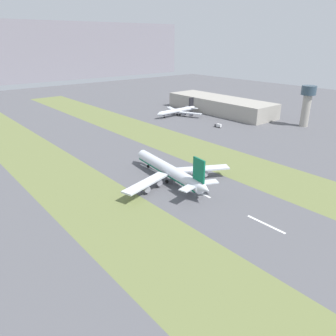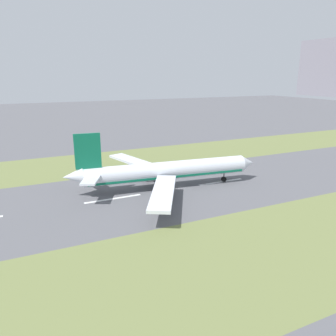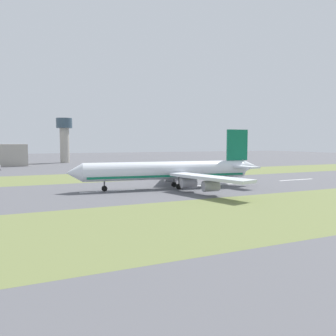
# 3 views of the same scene
# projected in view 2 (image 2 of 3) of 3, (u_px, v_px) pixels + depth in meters

# --- Properties ---
(ground_plane) EXTENTS (800.00, 800.00, 0.00)m
(ground_plane) POSITION_uv_depth(u_px,v_px,m) (181.00, 188.00, 111.83)
(ground_plane) COLOR #56565B
(grass_median_west) EXTENTS (40.00, 600.00, 0.01)m
(grass_median_west) POSITION_uv_depth(u_px,v_px,m) (137.00, 159.00, 151.09)
(grass_median_west) COLOR olive
(grass_median_west) RESTS_ON ground
(grass_median_east) EXTENTS (40.00, 600.00, 0.01)m
(grass_median_east) POSITION_uv_depth(u_px,v_px,m) (274.00, 249.00, 72.56)
(grass_median_east) COLOR olive
(grass_median_east) RESTS_ON ground
(centreline_dash_mid) EXTENTS (1.20, 18.00, 0.01)m
(centreline_dash_mid) POSITION_uv_depth(u_px,v_px,m) (113.00, 199.00, 102.16)
(centreline_dash_mid) COLOR silver
(centreline_dash_mid) RESTS_ON ground
(centreline_dash_far) EXTENTS (1.20, 18.00, 0.01)m
(centreline_dash_far) POSITION_uv_depth(u_px,v_px,m) (221.00, 182.00, 118.34)
(centreline_dash_far) COLOR silver
(centreline_dash_far) RESTS_ON ground
(airplane_main_jet) EXTENTS (63.70, 67.19, 20.20)m
(airplane_main_jet) POSITION_uv_depth(u_px,v_px,m) (163.00, 171.00, 110.07)
(airplane_main_jet) COLOR silver
(airplane_main_jet) RESTS_ON ground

